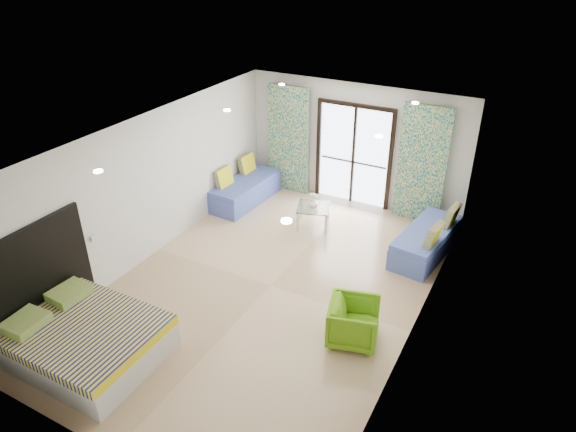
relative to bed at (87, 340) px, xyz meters
The scene contains 24 objects.
floor 3.09m from the bed, 61.32° to the left, with size 5.00×7.50×0.01m, color tan, non-canonical shape.
ceiling 3.91m from the bed, 61.32° to the left, with size 5.00×7.50×0.01m, color silver, non-canonical shape.
wall_back 6.70m from the bed, 77.10° to the left, with size 5.00×0.01×2.70m, color silver, non-canonical shape.
wall_front 2.10m from the bed, 35.40° to the right, with size 5.00×0.01×2.70m, color silver, non-canonical shape.
wall_left 3.08m from the bed, 110.75° to the left, with size 0.01×7.50×2.70m, color silver, non-canonical shape.
wall_right 4.92m from the bed, 34.17° to the left, with size 0.01×7.50×2.70m, color silver, non-canonical shape.
balcony_door 6.66m from the bed, 77.04° to the left, with size 1.76×0.08×2.28m.
balcony_rail 6.63m from the bed, 77.06° to the left, with size 1.52×0.03×0.04m, color #595451.
curtain_left 6.34m from the bed, 90.66° to the left, with size 1.00×0.10×2.50m, color silver.
curtain_right 7.03m from the bed, 64.23° to the left, with size 1.00×0.10×2.50m, color silver.
downlight_a 2.48m from the bed, 83.70° to the left, with size 0.12×0.12×0.02m, color #FFE0B2.
downlight_b 3.80m from the bed, 13.67° to the left, with size 0.12×0.12×0.02m, color #FFE0B2.
downlight_c 4.40m from the bed, 88.80° to the left, with size 0.12×0.12×0.02m, color #FFE0B2.
downlight_d 5.26m from the bed, 52.13° to the left, with size 0.12×0.12×0.02m, color #FFE0B2.
downlight_e 6.18m from the bed, 89.22° to the left, with size 0.12×0.12×0.02m, color #FFE0B2.
downlight_f 6.81m from the bed, 63.22° to the left, with size 0.12×0.12×0.02m, color #FFE0B2.
headboard 1.24m from the bed, behind, with size 0.06×2.10×1.50m, color black.
switch_plate 1.77m from the bed, 128.46° to the left, with size 0.02×0.10×0.10m, color silver.
bed is the anchor object (origin of this frame).
daybed_left 5.29m from the bed, 96.95° to the left, with size 0.83×1.92×0.93m.
daybed_right 6.16m from the bed, 54.28° to the left, with size 0.97×1.96×0.93m.
coffee_table 5.12m from the bed, 76.30° to the left, with size 0.85×0.85×0.77m.
vase 5.08m from the bed, 76.02° to the left, with size 0.20×0.21×0.20m, color white.
armchair 3.87m from the bed, 33.04° to the left, with size 0.72×0.68×0.74m, color #62A214.
Camera 1 is at (3.69, -6.25, 5.39)m, focal length 32.00 mm.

